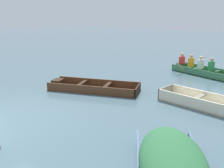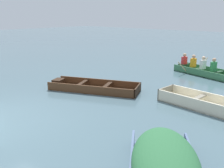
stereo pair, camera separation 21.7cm
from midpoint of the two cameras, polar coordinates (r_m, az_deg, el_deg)
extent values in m
plane|color=#47606B|center=(7.68, -24.73, -7.85)|extent=(80.00, 80.00, 0.00)
cube|color=#4C2D19|center=(9.79, -4.74, -1.32)|extent=(3.64, 2.42, 0.04)
cube|color=#4C2D19|center=(9.28, -5.90, -1.39)|extent=(3.21, 1.47, 0.32)
cube|color=#4C2D19|center=(10.22, -3.72, 0.26)|extent=(3.21, 1.47, 0.32)
cube|color=black|center=(9.29, 5.22, -1.36)|extent=(0.49, 1.02, 0.32)
cube|color=black|center=(10.39, -12.86, 0.25)|extent=(0.53, 0.60, 0.29)
cube|color=black|center=(9.92, -7.60, 0.16)|extent=(0.55, 0.97, 0.04)
cube|color=black|center=(9.56, -1.83, -0.31)|extent=(0.55, 0.97, 0.04)
cube|color=beige|center=(8.38, 21.63, -5.41)|extent=(3.65, 1.21, 0.04)
cube|color=beige|center=(8.71, 22.91, -3.52)|extent=(3.58, 0.34, 0.39)
cube|color=beige|center=(7.94, 20.48, -5.08)|extent=(3.58, 0.34, 0.39)
cube|color=gray|center=(9.10, 11.55, -1.76)|extent=(0.12, 0.92, 0.39)
cube|color=gray|center=(8.49, 18.51, -2.84)|extent=(0.23, 0.83, 0.04)
cube|color=#273246|center=(5.76, 10.62, -12.58)|extent=(0.65, 0.60, 0.29)
cube|color=#273246|center=(5.01, 11.49, -16.44)|extent=(1.00, 0.76, 0.04)
ellipsoid|color=#286038|center=(4.52, 12.22, -16.73)|extent=(2.29, 2.60, 0.55)
cube|color=#387047|center=(12.99, 20.02, 2.06)|extent=(3.48, 1.84, 0.04)
cube|color=#387047|center=(12.56, 18.77, 2.41)|extent=(3.23, 0.88, 0.33)
cube|color=#387047|center=(13.37, 21.31, 2.94)|extent=(3.23, 0.88, 0.33)
cube|color=#1E3D27|center=(13.83, 15.08, 3.95)|extent=(0.47, 0.55, 0.30)
cube|color=#1E3D27|center=(13.22, 18.35, 3.45)|extent=(0.39, 0.96, 0.04)
cube|color=#1E3D27|center=(12.68, 21.95, 2.60)|extent=(0.39, 0.96, 0.04)
cube|color=#338C4C|center=(12.74, 21.28, 3.84)|extent=(0.24, 0.32, 0.44)
sphere|color=tan|center=(12.68, 21.42, 5.25)|extent=(0.18, 0.18, 0.18)
cube|color=white|center=(13.06, 19.17, 4.31)|extent=(0.24, 0.32, 0.44)
sphere|color=beige|center=(13.00, 19.30, 5.69)|extent=(0.18, 0.18, 0.18)
cube|color=orange|center=(13.40, 17.16, 4.76)|extent=(0.24, 0.32, 0.44)
sphere|color=tan|center=(13.34, 17.28, 6.10)|extent=(0.18, 0.18, 0.18)
cube|color=red|center=(13.75, 15.26, 5.17)|extent=(0.24, 0.32, 0.44)
sphere|color=tan|center=(13.70, 15.35, 6.49)|extent=(0.18, 0.18, 0.18)
cylinder|color=tan|center=(12.78, 14.85, 3.94)|extent=(0.20, 0.63, 0.55)
cylinder|color=tan|center=(14.07, 19.20, 4.63)|extent=(0.20, 0.63, 0.55)
camera|label=1|loc=(0.11, -90.67, -0.19)|focal=40.00mm
camera|label=2|loc=(0.11, 89.33, 0.19)|focal=40.00mm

